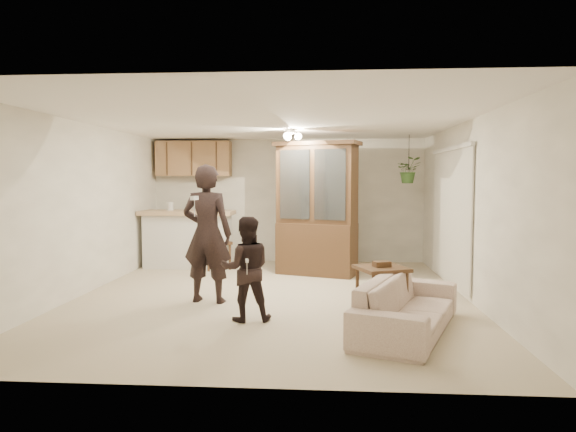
# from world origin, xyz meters

# --- Properties ---
(floor) EXTENTS (6.50, 6.50, 0.00)m
(floor) POSITION_xyz_m (0.00, 0.00, 0.00)
(floor) COLOR #C1B292
(floor) RESTS_ON ground
(ceiling) EXTENTS (5.50, 6.50, 0.02)m
(ceiling) POSITION_xyz_m (0.00, 0.00, 2.50)
(ceiling) COLOR white
(ceiling) RESTS_ON wall_back
(wall_back) EXTENTS (5.50, 0.02, 2.50)m
(wall_back) POSITION_xyz_m (0.00, 3.25, 1.25)
(wall_back) COLOR white
(wall_back) RESTS_ON ground
(wall_front) EXTENTS (5.50, 0.02, 2.50)m
(wall_front) POSITION_xyz_m (0.00, -3.25, 1.25)
(wall_front) COLOR white
(wall_front) RESTS_ON ground
(wall_left) EXTENTS (0.02, 6.50, 2.50)m
(wall_left) POSITION_xyz_m (-2.75, 0.00, 1.25)
(wall_left) COLOR white
(wall_left) RESTS_ON ground
(wall_right) EXTENTS (0.02, 6.50, 2.50)m
(wall_right) POSITION_xyz_m (2.75, 0.00, 1.25)
(wall_right) COLOR white
(wall_right) RESTS_ON ground
(breakfast_bar) EXTENTS (1.60, 0.55, 1.00)m
(breakfast_bar) POSITION_xyz_m (-1.85, 2.35, 0.50)
(breakfast_bar) COLOR silver
(breakfast_bar) RESTS_ON floor
(bar_top) EXTENTS (1.75, 0.70, 0.08)m
(bar_top) POSITION_xyz_m (-1.85, 2.35, 1.05)
(bar_top) COLOR tan
(bar_top) RESTS_ON breakfast_bar
(upper_cabinets) EXTENTS (1.50, 0.34, 0.70)m
(upper_cabinets) POSITION_xyz_m (-1.90, 3.07, 2.10)
(upper_cabinets) COLOR brown
(upper_cabinets) RESTS_ON wall_back
(vertical_blinds) EXTENTS (0.06, 2.30, 2.10)m
(vertical_blinds) POSITION_xyz_m (2.71, 0.90, 1.10)
(vertical_blinds) COLOR beige
(vertical_blinds) RESTS_ON wall_right
(ceiling_fixture) EXTENTS (0.36, 0.36, 0.20)m
(ceiling_fixture) POSITION_xyz_m (0.20, 1.20, 2.40)
(ceiling_fixture) COLOR #FFE3BF
(ceiling_fixture) RESTS_ON ceiling
(hanging_plant) EXTENTS (0.43, 0.37, 0.48)m
(hanging_plant) POSITION_xyz_m (2.30, 2.40, 1.85)
(hanging_plant) COLOR #2E5722
(hanging_plant) RESTS_ON ceiling
(plant_cord) EXTENTS (0.01, 0.01, 0.65)m
(plant_cord) POSITION_xyz_m (2.30, 2.40, 2.17)
(plant_cord) COLOR black
(plant_cord) RESTS_ON ceiling
(sofa) EXTENTS (1.37, 2.01, 0.73)m
(sofa) POSITION_xyz_m (1.66, -1.60, 0.37)
(sofa) COLOR #F0DCC5
(sofa) RESTS_ON floor
(adult) EXTENTS (0.71, 0.51, 1.80)m
(adult) POSITION_xyz_m (-0.84, -0.39, 0.90)
(adult) COLOR black
(adult) RESTS_ON floor
(child) EXTENTS (0.74, 0.63, 1.35)m
(child) POSITION_xyz_m (-0.17, -1.27, 0.68)
(child) COLOR black
(child) RESTS_ON floor
(china_hutch) EXTENTS (1.58, 1.01, 2.33)m
(china_hutch) POSITION_xyz_m (0.62, 1.78, 1.15)
(china_hutch) COLOR #3C2816
(china_hutch) RESTS_ON floor
(side_table) EXTENTS (0.72, 0.72, 0.68)m
(side_table) POSITION_xyz_m (1.45, -0.94, 0.32)
(side_table) COLOR #3C2816
(side_table) RESTS_ON floor
(chair_bar) EXTENTS (0.68, 0.68, 1.13)m
(chair_bar) POSITION_xyz_m (-1.28, 2.21, 0.32)
(chair_bar) COLOR #3C2816
(chair_bar) RESTS_ON floor
(chair_hutch_left) EXTENTS (0.57, 0.57, 0.92)m
(chair_hutch_left) POSITION_xyz_m (0.54, 2.92, 0.26)
(chair_hutch_left) COLOR #3C2816
(chair_hutch_left) RESTS_ON floor
(chair_hutch_right) EXTENTS (0.51, 0.51, 1.12)m
(chair_hutch_right) POSITION_xyz_m (0.30, 2.25, 0.32)
(chair_hutch_right) COLOR #3C2816
(chair_hutch_right) RESTS_ON floor
(controller_adult) EXTENTS (0.07, 0.17, 0.05)m
(controller_adult) POSITION_xyz_m (-0.90, -0.82, 1.44)
(controller_adult) COLOR silver
(controller_adult) RESTS_ON adult
(controller_child) EXTENTS (0.05, 0.11, 0.03)m
(controller_child) POSITION_xyz_m (-0.12, -1.56, 0.76)
(controller_child) COLOR silver
(controller_child) RESTS_ON child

